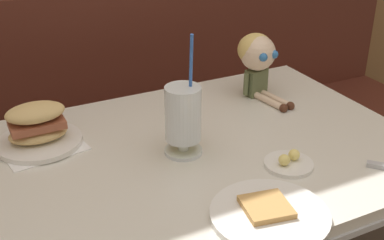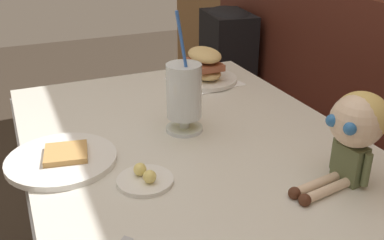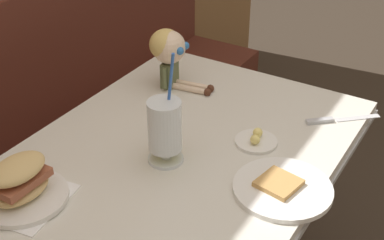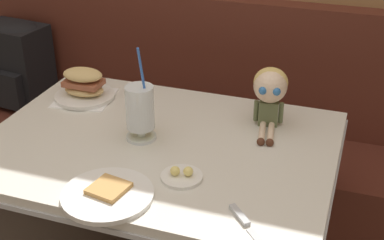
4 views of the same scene
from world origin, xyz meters
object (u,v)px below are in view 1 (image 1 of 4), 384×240
Objects in this scene: milkshake_glass at (183,117)px; butter_saucer at (289,163)px; toast_plate at (269,214)px; sandwich_plate at (38,129)px; seated_doll at (258,56)px.

milkshake_glass is 2.63× the size of butter_saucer.
sandwich_plate is (-0.36, 0.52, 0.04)m from toast_plate.
butter_saucer is (0.16, 0.15, 0.00)m from toast_plate.
butter_saucer is (0.52, -0.38, -0.04)m from sandwich_plate.
milkshake_glass is (-0.04, 0.32, 0.09)m from toast_plate.
toast_plate is 0.79× the size of milkshake_glass.
butter_saucer is at bearing -112.23° from seated_doll.
milkshake_glass is 0.43m from seated_doll.
seated_doll is at bearing 67.77° from butter_saucer.
toast_plate is 1.10× the size of sandwich_plate.
milkshake_glass reaches higher than sandwich_plate.
sandwich_plate is (-0.32, 0.20, -0.05)m from milkshake_glass.
sandwich_plate is at bearing 143.96° from butter_saucer.
sandwich_plate reaches higher than butter_saucer.
seated_doll reaches higher than butter_saucer.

